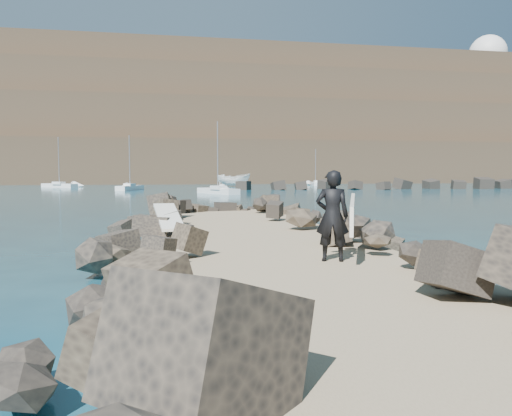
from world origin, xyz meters
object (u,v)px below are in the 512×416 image
object	(u,v)px
radome	(488,60)
sailboat_f	(351,182)
boat_imported	(234,180)
surfer_with_board	(335,216)
surfboard_resting	(168,220)

from	to	relation	value
radome	sailboat_f	size ratio (longest dim) A/B	2.95
radome	boat_imported	bearing A→B (deg)	-142.40
boat_imported	radome	bearing A→B (deg)	-40.60
surfer_with_board	sailboat_f	size ratio (longest dim) A/B	0.31
surfer_with_board	radome	xyz separation A→B (m)	(114.93, 159.95, 42.78)
surfboard_resting	sailboat_f	xyz separation A→B (m)	(41.53, 92.36, -0.70)
radome	surfer_with_board	bearing A→B (deg)	-125.70
surfer_with_board	radome	distance (m)	201.55
surfboard_resting	boat_imported	bearing A→B (deg)	74.40
surfboard_resting	radome	bearing A→B (deg)	46.27
surfboard_resting	sailboat_f	size ratio (longest dim) A/B	0.37
boat_imported	surfboard_resting	bearing A→B (deg)	-177.49
boat_imported	radome	world-z (taller)	radome
boat_imported	surfer_with_board	size ratio (longest dim) A/B	2.63
surfboard_resting	radome	distance (m)	199.62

